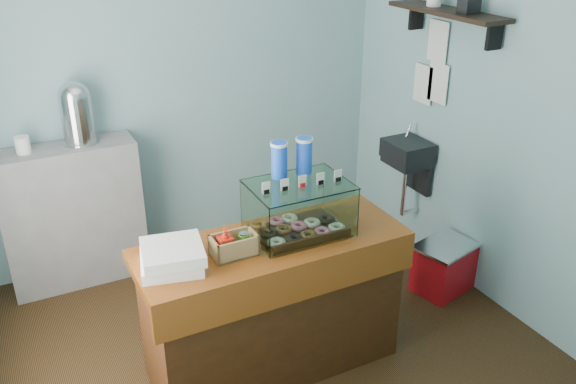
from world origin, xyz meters
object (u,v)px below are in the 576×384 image
counter (273,304)px  coffee_urn (76,111)px  display_case (297,204)px  red_cooler (444,267)px

counter → coffee_urn: (-0.76, 1.59, 0.88)m
counter → display_case: 0.65m
counter → coffee_urn: size_ratio=3.50×
red_cooler → counter: bearing=172.4°
display_case → red_cooler: display_case is taller
display_case → red_cooler: bearing=5.8°
display_case → red_cooler: 1.59m
display_case → coffee_urn: bearing=122.8°
counter → red_cooler: 1.54m
red_cooler → display_case: bearing=170.7°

